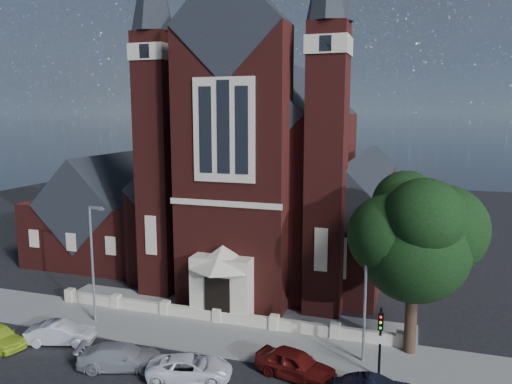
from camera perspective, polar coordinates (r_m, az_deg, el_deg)
ground at (r=42.66m, az=0.04°, el=-10.33°), size 120.00×120.00×0.00m
pavement_strip at (r=33.56m, az=-5.74°, el=-15.95°), size 60.00×5.00×0.12m
forecourt_paving at (r=36.94m, az=-3.17°, el=-13.50°), size 26.00×3.00×0.14m
forecourt_wall at (r=35.24m, az=-4.38°, el=-14.67°), size 24.00×0.40×0.90m
church at (r=48.23m, az=2.96°, el=1.93°), size 20.01×34.90×29.20m
parish_hall at (r=51.14m, az=-16.21°, el=-2.76°), size 12.00×12.20×10.24m
street_tree at (r=29.86m, az=17.88°, el=-5.35°), size 6.40×6.60×10.70m
street_lamp_left at (r=35.34m, az=-18.11°, el=-7.11°), size 1.16×0.22×8.09m
street_lamp_right at (r=28.99m, az=12.59°, el=-10.43°), size 1.16×0.22×8.09m
traffic_signal at (r=28.22m, az=14.02°, el=-15.46°), size 0.28×0.42×4.00m
car_silver_a at (r=34.24m, az=-21.42°, el=-14.79°), size 4.38×2.64×1.36m
car_silver_b at (r=30.29m, az=-15.19°, el=-17.69°), size 5.13×3.37×1.38m
car_white_suv at (r=28.55m, az=-7.59°, el=-19.31°), size 5.00×3.38×1.27m
car_dark_red at (r=28.51m, az=4.52°, el=-19.01°), size 4.82×2.96×1.53m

